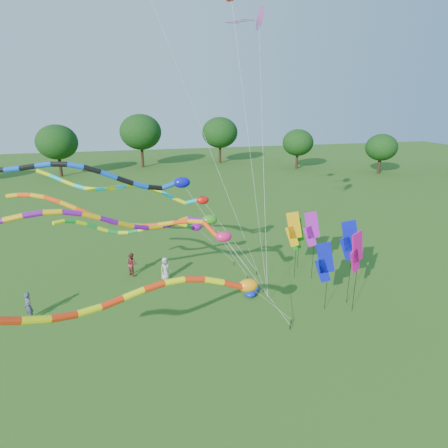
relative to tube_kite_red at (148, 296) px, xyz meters
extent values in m
plane|color=#245015|center=(4.73, 0.75, -3.96)|extent=(160.00, 160.00, 0.00)
cylinder|color=#382314|center=(42.36, 42.34, -2.42)|extent=(0.50, 0.50, 3.08)
ellipsoid|color=#11390F|center=(42.36, 42.34, 1.60)|extent=(6.50, 6.50, 5.52)
cylinder|color=#382314|center=(28.73, 47.57, -2.48)|extent=(0.50, 0.50, 2.96)
ellipsoid|color=#11390F|center=(28.73, 47.57, 1.39)|extent=(6.25, 6.25, 5.31)
cylinder|color=#382314|center=(16.04, 53.35, -2.28)|extent=(0.50, 0.50, 3.35)
ellipsoid|color=#11390F|center=(16.04, 53.35, 2.09)|extent=(7.08, 7.08, 6.01)
cylinder|color=#382314|center=(2.07, 53.99, -2.62)|extent=(0.50, 0.50, 2.69)
ellipsoid|color=#11390F|center=(2.07, 53.99, 0.90)|extent=(5.68, 5.68, 4.83)
cylinder|color=#382314|center=(-11.29, 50.45, -2.56)|extent=(0.50, 0.50, 2.79)
ellipsoid|color=#11390F|center=(-11.29, 50.45, 1.08)|extent=(5.89, 5.89, 5.01)
cylinder|color=black|center=(7.63, 2.15, -3.81)|extent=(0.05, 0.05, 0.30)
cylinder|color=silver|center=(6.24, 1.74, -2.25)|extent=(0.02, 0.02, 4.08)
ellipsoid|color=orange|center=(4.84, 1.34, -0.82)|extent=(1.02, 0.66, 0.66)
cylinder|color=#F3320D|center=(4.03, 1.21, -0.61)|extent=(0.30, 0.30, 1.04)
cylinder|color=#F4F30C|center=(3.08, 1.13, -0.25)|extent=(0.30, 0.30, 1.00)
cylinder|color=#F3320D|center=(2.15, 1.01, 0.01)|extent=(0.30, 0.30, 0.96)
cylinder|color=#F4F30C|center=(1.22, 0.84, 0.12)|extent=(0.30, 0.30, 0.94)
cylinder|color=#F3320D|center=(0.32, 0.60, 0.10)|extent=(0.30, 0.30, 0.94)
cylinder|color=#F4F30C|center=(-0.56, 0.30, 0.00)|extent=(0.30, 0.30, 0.94)
cylinder|color=#F3320D|center=(-1.43, -0.06, -0.08)|extent=(0.30, 0.30, 0.94)
cylinder|color=#F4F30C|center=(-2.28, -0.47, -0.08)|extent=(0.30, 0.30, 0.95)
cylinder|color=#F3320D|center=(-3.13, -0.90, 0.05)|extent=(0.30, 0.30, 0.98)
cylinder|color=#F4F30C|center=(-3.97, -1.35, 0.32)|extent=(0.30, 0.30, 1.01)
cylinder|color=#F3320D|center=(-4.82, -1.77, 0.68)|extent=(0.30, 0.30, 1.03)
cylinder|color=black|center=(7.36, 1.68, -3.81)|extent=(0.05, 0.05, 0.30)
cylinder|color=silver|center=(5.70, 2.37, -1.25)|extent=(0.02, 0.02, 6.04)
ellipsoid|color=#EF1A62|center=(4.04, 3.06, 1.17)|extent=(0.85, 0.54, 0.54)
cylinder|color=#FF410D|center=(3.45, 3.59, 1.45)|extent=(0.25, 0.25, 1.11)
cylinder|color=orange|center=(2.81, 4.15, 1.73)|extent=(0.25, 0.25, 0.80)
cylinder|color=#FF410D|center=(2.06, 4.45, 1.67)|extent=(0.25, 0.25, 0.81)
cylinder|color=orange|center=(1.29, 4.68, 1.56)|extent=(0.25, 0.25, 0.82)
cylinder|color=#FF410D|center=(0.50, 4.87, 1.47)|extent=(0.25, 0.25, 0.82)
cylinder|color=orange|center=(-0.31, 5.01, 1.48)|extent=(0.25, 0.25, 0.83)
cylinder|color=#FF410D|center=(-1.12, 5.14, 1.63)|extent=(0.25, 0.25, 0.85)
cylinder|color=orange|center=(-1.93, 5.28, 1.91)|extent=(0.25, 0.25, 0.89)
cylinder|color=#FF410D|center=(-2.73, 5.44, 2.27)|extent=(0.25, 0.25, 0.90)
cylinder|color=orange|center=(-3.51, 5.65, 2.63)|extent=(0.25, 0.25, 0.87)
cylinder|color=#FF410D|center=(-4.27, 5.91, 2.91)|extent=(0.25, 0.25, 0.83)
cylinder|color=orange|center=(-5.00, 6.25, 3.06)|extent=(0.25, 0.25, 0.81)
cylinder|color=#FF410D|center=(-5.71, 6.64, 3.07)|extent=(0.25, 0.25, 0.81)
cylinder|color=orange|center=(-6.39, 7.08, 2.97)|extent=(0.25, 0.25, 0.83)
cylinder|color=black|center=(7.35, 5.92, -3.81)|extent=(0.05, 0.05, 0.30)
cylinder|color=silver|center=(5.55, 5.53, -1.12)|extent=(0.02, 0.02, 6.30)
ellipsoid|color=#338C19|center=(3.75, 5.15, 1.43)|extent=(0.89, 0.57, 0.57)
cylinder|color=#750D96|center=(2.98, 5.21, 1.49)|extent=(0.26, 0.26, 0.92)
cylinder|color=#EBA20C|center=(2.17, 5.20, 1.49)|extent=(0.26, 0.26, 0.80)
cylinder|color=#750D96|center=(1.44, 4.88, 1.42)|extent=(0.26, 0.26, 0.80)
cylinder|color=#EBA20C|center=(0.71, 4.54, 1.46)|extent=(0.26, 0.26, 0.82)
cylinder|color=#750D96|center=(-0.01, 4.18, 1.64)|extent=(0.26, 0.26, 0.85)
cylinder|color=#EBA20C|center=(-0.74, 3.85, 1.95)|extent=(0.26, 0.26, 0.88)
cylinder|color=#750D96|center=(-1.48, 3.55, 2.32)|extent=(0.26, 0.26, 0.88)
cylinder|color=#EBA20C|center=(-2.23, 3.31, 2.67)|extent=(0.26, 0.26, 0.85)
cylinder|color=#750D96|center=(-3.00, 3.14, 2.92)|extent=(0.26, 0.26, 0.81)
cylinder|color=#EBA20C|center=(-3.78, 3.03, 3.04)|extent=(0.26, 0.26, 0.79)
cylinder|color=#750D96|center=(-4.57, 2.99, 3.02)|extent=(0.26, 0.26, 0.80)
cylinder|color=#EBA20C|center=(-5.37, 2.98, 2.91)|extent=(0.26, 0.26, 0.82)
cylinder|color=black|center=(6.90, 7.76, -3.81)|extent=(0.05, 0.05, 0.30)
cylinder|color=silver|center=(4.77, 7.79, -0.32)|extent=(0.02, 0.02, 7.96)
ellipsoid|color=#0D0EB6|center=(2.64, 7.82, 3.05)|extent=(1.02, 0.66, 0.66)
cylinder|color=blue|center=(1.88, 7.85, 2.90)|extent=(0.30, 0.30, 0.89)
cylinder|color=black|center=(1.04, 7.79, 2.83)|extent=(0.30, 0.30, 0.87)
cylinder|color=blue|center=(0.20, 7.62, 3.06)|extent=(0.30, 0.30, 0.90)
cylinder|color=black|center=(-0.64, 7.47, 3.40)|extent=(0.30, 0.30, 0.93)
cylinder|color=blue|center=(-1.47, 7.38, 3.78)|extent=(0.30, 0.30, 0.92)
cylinder|color=black|center=(-2.31, 7.35, 4.13)|extent=(0.30, 0.30, 0.89)
cylinder|color=blue|center=(-3.14, 7.39, 4.37)|extent=(0.30, 0.30, 0.86)
cylinder|color=black|center=(-3.98, 7.49, 4.47)|extent=(0.30, 0.30, 0.84)
cylinder|color=blue|center=(-4.81, 7.65, 4.43)|extent=(0.30, 0.30, 0.86)
cylinder|color=black|center=(-5.64, 7.84, 4.32)|extent=(0.30, 0.30, 0.87)
cylinder|color=blue|center=(-6.48, 8.05, 4.21)|extent=(0.30, 0.30, 0.86)
cylinder|color=black|center=(7.77, 8.42, -3.81)|extent=(0.05, 0.05, 0.30)
cylinder|color=silver|center=(5.97, 8.83, -1.09)|extent=(0.02, 0.02, 6.36)
ellipsoid|color=red|center=(4.16, 9.24, 1.49)|extent=(0.84, 0.54, 0.54)
cylinder|color=#0DE4EA|center=(3.41, 9.21, 1.45)|extent=(0.24, 0.24, 0.85)
cylinder|color=#F8F30D|center=(2.64, 9.13, 1.59)|extent=(0.24, 0.24, 0.84)
cylinder|color=#0DE4EA|center=(1.90, 9.22, 1.96)|extent=(0.24, 0.24, 0.83)
cylinder|color=#F8F30D|center=(1.18, 9.38, 2.28)|extent=(0.24, 0.24, 0.79)
cylinder|color=#0DE4EA|center=(0.47, 9.61, 2.48)|extent=(0.24, 0.24, 0.76)
cylinder|color=#F8F30D|center=(-0.22, 9.89, 2.53)|extent=(0.24, 0.24, 0.75)
cylinder|color=#0DE4EA|center=(-0.91, 10.22, 2.46)|extent=(0.24, 0.24, 0.77)
cylinder|color=#F8F30D|center=(-1.59, 10.57, 2.33)|extent=(0.24, 0.24, 0.78)
cylinder|color=#0DE4EA|center=(-2.26, 10.92, 2.22)|extent=(0.24, 0.24, 0.77)
cylinder|color=#F8F30D|center=(-2.95, 11.24, 2.20)|extent=(0.24, 0.24, 0.76)
cylinder|color=#0DE4EA|center=(-3.64, 11.53, 2.32)|extent=(0.24, 0.24, 0.77)
cylinder|color=#F8F30D|center=(-4.35, 11.75, 2.58)|extent=(0.24, 0.24, 0.80)
cylinder|color=#0DE4EA|center=(-5.07, 11.90, 2.92)|extent=(0.24, 0.24, 0.83)
cylinder|color=#F8F30D|center=(-5.81, 11.99, 3.26)|extent=(0.24, 0.24, 0.82)
cylinder|color=black|center=(6.65, 10.33, -3.81)|extent=(0.05, 0.05, 0.30)
cylinder|color=silver|center=(5.19, 9.94, -2.06)|extent=(0.02, 0.02, 4.43)
ellipsoid|color=#8F0D94|center=(3.73, 9.54, -0.44)|extent=(0.82, 0.52, 0.52)
cylinder|color=green|center=(3.17, 9.11, -0.23)|extent=(0.24, 0.24, 0.91)
cylinder|color=#F2FF0D|center=(2.65, 8.73, 0.09)|extent=(0.24, 0.24, 0.64)
cylinder|color=green|center=(2.05, 8.66, 0.24)|extent=(0.24, 0.24, 0.62)
cylinder|color=#F2FF0D|center=(1.43, 8.65, 0.24)|extent=(0.24, 0.24, 0.63)
cylinder|color=green|center=(0.81, 8.67, 0.13)|extent=(0.24, 0.24, 0.65)
cylinder|color=#F2FF0D|center=(0.18, 8.70, -0.02)|extent=(0.24, 0.24, 0.65)
cylinder|color=green|center=(-0.44, 8.72, -0.13)|extent=(0.24, 0.24, 0.63)
cylinder|color=#F2FF0D|center=(-1.06, 8.70, -0.14)|extent=(0.24, 0.24, 0.61)
cylinder|color=green|center=(-1.66, 8.64, 0.00)|extent=(0.24, 0.24, 0.64)
cylinder|color=#F2FF0D|center=(-2.25, 8.50, 0.26)|extent=(0.24, 0.24, 0.68)
cylinder|color=green|center=(-2.81, 8.30, 0.59)|extent=(0.24, 0.24, 0.70)
cylinder|color=#F2FF0D|center=(-3.36, 8.05, 0.91)|extent=(0.24, 0.24, 0.68)
cylinder|color=green|center=(-3.90, 7.74, 1.14)|extent=(0.24, 0.24, 0.65)
cylinder|color=#F2FF0D|center=(-4.43, 7.40, 1.24)|extent=(0.24, 0.24, 0.63)
cylinder|color=black|center=(7.23, 4.75, -3.81)|extent=(0.04, 0.04, 0.30)
cylinder|color=silver|center=(6.17, 5.60, 5.09)|extent=(0.01, 0.01, 17.71)
cylinder|color=black|center=(7.23, 4.75, -3.81)|extent=(0.04, 0.04, 0.30)
cylinder|color=silver|center=(2.56, 5.02, 8.46)|extent=(0.01, 0.01, 25.99)
cylinder|color=black|center=(7.23, 4.75, -3.81)|extent=(0.04, 0.04, 0.30)
cylinder|color=silver|center=(7.92, 8.31, 4.60)|extent=(0.01, 0.01, 18.05)
cone|color=purple|center=(8.62, 11.88, 12.87)|extent=(1.37, 1.50, 1.67)
cube|color=purple|center=(7.92, 11.88, 12.72)|extent=(0.90, 0.12, 0.04)
cube|color=purple|center=(7.37, 11.88, 12.60)|extent=(0.90, 0.12, 0.04)
cube|color=purple|center=(6.82, 11.88, 12.48)|extent=(0.90, 0.12, 0.04)
cylinder|color=black|center=(11.01, 8.70, -2.17)|extent=(0.02, 0.02, 3.59)
cube|color=#17A517|center=(10.79, 8.73, -0.97)|extent=(1.16, 0.22, 1.93)
cube|color=#17A517|center=(10.71, 8.74, -1.77)|extent=(1.01, 0.21, 1.51)
cylinder|color=black|center=(11.66, 2.55, -1.63)|extent=(0.02, 0.02, 4.66)
cube|color=#CC0B80|center=(11.45, 2.46, 0.10)|extent=(1.10, 0.51, 1.93)
cube|color=#CC0B80|center=(11.38, 2.43, -0.70)|extent=(0.96, 0.45, 1.51)
cylinder|color=black|center=(11.83, 3.42, -1.49)|extent=(0.02, 0.02, 4.94)
cube|color=#0D15B9|center=(11.62, 3.49, 0.38)|extent=(1.12, 0.46, 1.93)
cube|color=#0D15B9|center=(11.54, 3.52, -0.42)|extent=(0.98, 0.41, 1.51)
cylinder|color=black|center=(11.25, 6.93, -1.72)|extent=(0.02, 0.02, 4.47)
cube|color=#AD18BA|center=(11.04, 7.01, -0.09)|extent=(1.11, 0.47, 1.93)
cube|color=#AD18BA|center=(10.97, 7.03, -0.89)|extent=(0.97, 0.42, 1.51)
cylinder|color=black|center=(10.19, 3.12, -2.03)|extent=(0.02, 0.02, 3.86)
cube|color=#0D12B6|center=(9.98, 3.20, -0.70)|extent=(1.12, 0.46, 1.93)
cube|color=#0D12B6|center=(9.91, 3.22, -1.50)|extent=(0.97, 0.41, 1.51)
cylinder|color=black|center=(10.14, 7.31, -1.74)|extent=(0.02, 0.02, 4.44)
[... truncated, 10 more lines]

